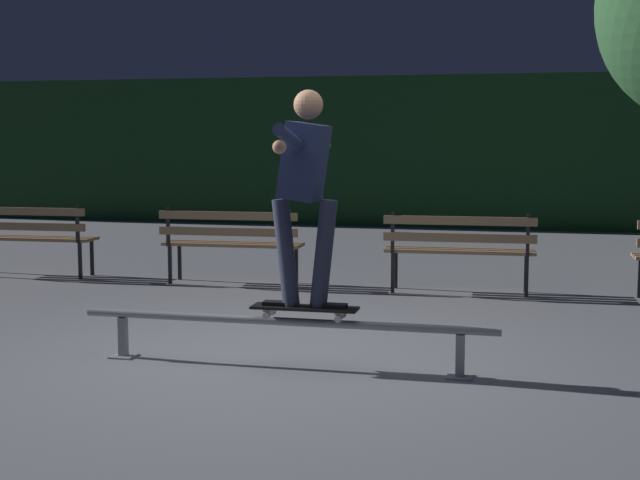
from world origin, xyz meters
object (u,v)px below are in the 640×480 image
Objects in this scene: skateboard at (305,309)px; park_bench_left_center at (231,238)px; park_bench_right_center at (460,244)px; grind_rail at (284,328)px; skateboarder at (305,179)px; park_bench_leftmost at (28,232)px.

park_bench_left_center is (-1.74, 3.40, 0.10)m from skateboard.
skateboard is 3.83m from park_bench_left_center.
park_bench_right_center is (2.57, 0.00, 0.00)m from park_bench_left_center.
skateboard is at bearing -103.63° from park_bench_right_center.
park_bench_right_center reaches higher than grind_rail.
skateboarder is (0.00, 0.00, 0.94)m from skateboard.
skateboarder reaches higher than park_bench_right_center.
park_bench_right_center is at bearing 73.90° from grind_rail.
park_bench_right_center is at bearing 76.37° from skateboard.
park_bench_left_center is (-1.75, 3.40, -0.84)m from skateboarder.
park_bench_leftmost is (-4.15, 3.40, 0.25)m from grind_rail.
skateboard reaches higher than grind_rail.
park_bench_right_center reaches higher than skateboard.
grind_rail is 1.93× the size of park_bench_right_center.
skateboarder is 0.96× the size of park_bench_right_center.
grind_rail is 1.93× the size of park_bench_leftmost.
grind_rail is 1.10m from skateboarder.
park_bench_leftmost is at bearing 180.00° from park_bench_left_center.
park_bench_left_center is at bearing 180.00° from park_bench_right_center.
skateboarder reaches higher than skateboard.
skateboard is 0.48× the size of park_bench_left_center.
grind_rail is 0.22m from skateboard.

